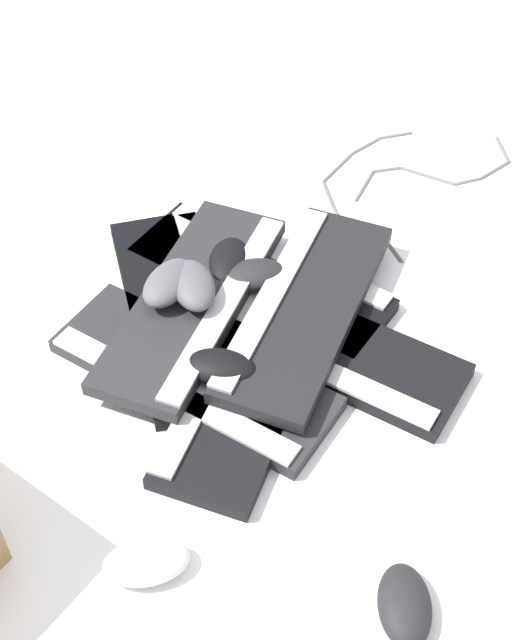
% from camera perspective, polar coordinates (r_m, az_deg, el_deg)
% --- Properties ---
extents(ground_plane, '(3.20, 3.20, 0.00)m').
position_cam_1_polar(ground_plane, '(1.46, -2.58, 1.36)').
color(ground_plane, white).
extents(keyboard_0, '(0.46, 0.34, 0.03)m').
position_cam_1_polar(keyboard_0, '(1.37, 4.23, -1.66)').
color(keyboard_0, black).
rests_on(keyboard_0, ground).
extents(keyboard_1, '(0.45, 0.36, 0.03)m').
position_cam_1_polar(keyboard_1, '(1.47, 0.30, 2.73)').
color(keyboard_1, black).
rests_on(keyboard_1, ground).
extents(keyboard_2, '(0.27, 0.46, 0.03)m').
position_cam_1_polar(keyboard_2, '(1.43, -4.96, 0.72)').
color(keyboard_2, black).
rests_on(keyboard_2, ground).
extents(keyboard_3, '(0.46, 0.35, 0.03)m').
position_cam_1_polar(keyboard_3, '(1.34, -4.08, -3.51)').
color(keyboard_3, '#232326').
rests_on(keyboard_3, ground).
extents(keyboard_4, '(0.28, 0.46, 0.03)m').
position_cam_1_polar(keyboard_4, '(1.33, -0.35, -3.86)').
color(keyboard_4, black).
rests_on(keyboard_4, ground).
extents(keyboard_5, '(0.28, 0.46, 0.03)m').
position_cam_1_polar(keyboard_5, '(1.40, -3.98, 1.23)').
color(keyboard_5, '#232326').
rests_on(keyboard_5, keyboard_2).
extents(keyboard_6, '(0.29, 0.46, 0.03)m').
position_cam_1_polar(keyboard_6, '(1.39, 3.10, 0.77)').
color(keyboard_6, black).
rests_on(keyboard_6, keyboard_0).
extents(mouse_0, '(0.12, 0.09, 0.04)m').
position_cam_1_polar(mouse_0, '(1.16, -7.04, -15.12)').
color(mouse_0, silver).
rests_on(mouse_0, ground).
extents(mouse_1, '(0.07, 0.11, 0.04)m').
position_cam_1_polar(mouse_1, '(1.14, 9.49, -17.57)').
color(mouse_1, black).
rests_on(mouse_1, ground).
extents(mouse_2, '(0.07, 0.11, 0.04)m').
position_cam_1_polar(mouse_2, '(1.45, -1.74, 3.76)').
color(mouse_2, black).
rests_on(mouse_2, keyboard_1).
extents(mouse_3, '(0.10, 0.13, 0.04)m').
position_cam_1_polar(mouse_3, '(1.38, -5.62, 2.38)').
color(mouse_3, '#4C4C51').
rests_on(mouse_3, keyboard_5).
extents(mouse_4, '(0.12, 0.08, 0.04)m').
position_cam_1_polar(mouse_4, '(1.30, -2.32, -3.03)').
color(mouse_4, black).
rests_on(mouse_4, keyboard_4).
extents(mouse_5, '(0.12, 0.09, 0.04)m').
position_cam_1_polar(mouse_5, '(1.43, -0.09, 2.91)').
color(mouse_5, black).
rests_on(mouse_5, keyboard_1).
extents(mouse_6, '(0.10, 0.12, 0.04)m').
position_cam_1_polar(mouse_6, '(1.37, -4.04, 2.23)').
color(mouse_6, '#4C4C51').
rests_on(mouse_6, keyboard_5).
extents(cable_0, '(0.30, 0.21, 0.01)m').
position_cam_1_polar(cable_0, '(1.74, 11.70, 9.32)').
color(cable_0, '#59595B').
rests_on(cable_0, ground).
extents(cable_1, '(0.18, 0.38, 0.01)m').
position_cam_1_polar(cable_1, '(1.68, 6.65, 8.54)').
color(cable_1, '#59595B').
rests_on(cable_1, ground).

